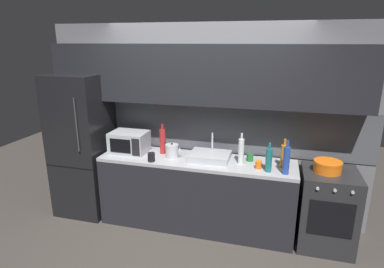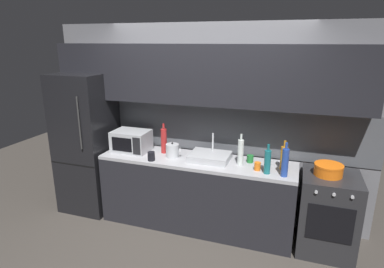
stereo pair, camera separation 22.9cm
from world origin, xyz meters
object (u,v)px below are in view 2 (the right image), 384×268
(oven_range, at_px, (327,213))
(kettle, at_px, (172,150))
(wine_bottle_teal, at_px, (267,162))
(mug_orange, at_px, (257,166))
(cooking_pot, at_px, (328,170))
(wine_bottle_blue, at_px, (285,162))
(wine_bottle_amber, at_px, (284,158))
(wine_bottle_red, at_px, (164,140))
(mug_dark, at_px, (151,156))
(mug_green, at_px, (250,159))
(refrigerator, at_px, (87,143))
(wine_bottle_clear, at_px, (241,152))
(microwave, at_px, (131,141))

(oven_range, height_order, kettle, kettle)
(wine_bottle_teal, bearing_deg, mug_orange, 152.35)
(wine_bottle_teal, xyz_separation_m, cooking_pot, (0.63, 0.16, -0.07))
(wine_bottle_blue, xyz_separation_m, cooking_pot, (0.44, 0.18, -0.10))
(wine_bottle_amber, bearing_deg, wine_bottle_red, 177.23)
(mug_dark, bearing_deg, wine_bottle_amber, 8.78)
(oven_range, relative_size, mug_green, 10.43)
(refrigerator, relative_size, wine_bottle_red, 4.89)
(kettle, distance_m, mug_orange, 1.06)
(wine_bottle_blue, bearing_deg, mug_orange, 165.80)
(wine_bottle_teal, bearing_deg, mug_green, 129.48)
(wine_bottle_amber, relative_size, wine_bottle_blue, 0.89)
(refrigerator, relative_size, wine_bottle_amber, 5.64)
(wine_bottle_teal, relative_size, wine_bottle_clear, 0.90)
(mug_green, bearing_deg, oven_range, -7.12)
(wine_bottle_amber, bearing_deg, microwave, 179.97)
(mug_dark, distance_m, cooking_pot, 1.99)
(wine_bottle_blue, bearing_deg, refrigerator, 176.11)
(oven_range, distance_m, wine_bottle_clear, 1.16)
(wine_bottle_amber, height_order, cooking_pot, wine_bottle_amber)
(mug_green, bearing_deg, cooking_pot, -7.42)
(kettle, relative_size, wine_bottle_clear, 0.53)
(refrigerator, xyz_separation_m, wine_bottle_blue, (2.61, -0.18, 0.12))
(wine_bottle_red, height_order, cooking_pot, wine_bottle_red)
(wine_bottle_amber, height_order, mug_orange, wine_bottle_amber)
(mug_orange, relative_size, mug_dark, 0.86)
(wine_bottle_amber, bearing_deg, cooking_pot, -2.13)
(wine_bottle_blue, bearing_deg, cooking_pot, 21.86)
(wine_bottle_amber, xyz_separation_m, wine_bottle_clear, (-0.48, -0.02, 0.02))
(kettle, relative_size, mug_green, 2.28)
(refrigerator, height_order, kettle, refrigerator)
(wine_bottle_amber, xyz_separation_m, wine_bottle_teal, (-0.16, -0.18, -0.00))
(oven_range, distance_m, kettle, 1.91)
(mug_green, relative_size, cooking_pot, 0.29)
(refrigerator, xyz_separation_m, mug_dark, (1.07, -0.22, 0.01))
(oven_range, bearing_deg, cooking_pot, 178.33)
(microwave, xyz_separation_m, cooking_pot, (2.38, -0.02, -0.07))
(wine_bottle_red, height_order, mug_green, wine_bottle_red)
(wine_bottle_red, xyz_separation_m, wine_bottle_clear, (1.00, -0.09, -0.01))
(kettle, bearing_deg, microwave, 176.55)
(refrigerator, bearing_deg, mug_green, 2.87)
(wine_bottle_amber, distance_m, cooking_pot, 0.47)
(microwave, relative_size, mug_orange, 4.98)
(mug_orange, bearing_deg, oven_range, 7.48)
(oven_range, xyz_separation_m, kettle, (-1.84, -0.02, 0.53))
(kettle, height_order, mug_orange, kettle)
(cooking_pot, bearing_deg, wine_bottle_amber, 177.87)
(wine_bottle_blue, height_order, wine_bottle_clear, wine_bottle_blue)
(refrigerator, distance_m, mug_dark, 1.10)
(microwave, distance_m, wine_bottle_blue, 1.94)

